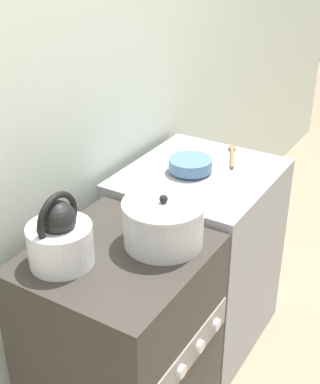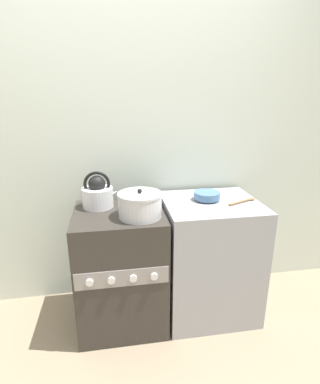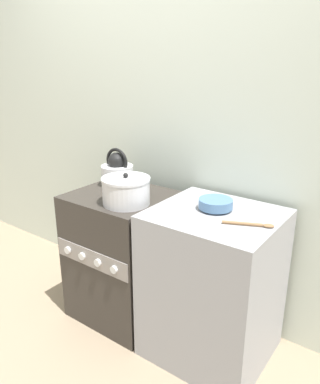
{
  "view_description": "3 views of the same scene",
  "coord_description": "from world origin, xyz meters",
  "px_view_note": "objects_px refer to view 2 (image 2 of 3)",
  "views": [
    {
      "loc": [
        -1.15,
        -0.59,
        1.8
      ],
      "look_at": [
        0.25,
        0.26,
        0.94
      ],
      "focal_mm": 50.0,
      "sensor_mm": 36.0,
      "label": 1
    },
    {
      "loc": [
        -0.03,
        -1.53,
        1.54
      ],
      "look_at": [
        0.27,
        0.26,
        0.95
      ],
      "focal_mm": 28.0,
      "sensor_mm": 36.0,
      "label": 2
    },
    {
      "loc": [
        1.44,
        -1.3,
        1.57
      ],
      "look_at": [
        0.31,
        0.25,
        0.91
      ],
      "focal_mm": 35.0,
      "sensor_mm": 36.0,
      "label": 3
    }
  ],
  "objects_px": {
    "kettle": "(98,194)",
    "cooking_pot": "(140,205)",
    "stove": "(121,268)",
    "enamel_bowl": "(207,195)"
  },
  "relations": [
    {
      "from": "kettle",
      "to": "cooking_pot",
      "type": "bearing_deg",
      "value": -39.63
    },
    {
      "from": "stove",
      "to": "cooking_pot",
      "type": "distance_m",
      "value": 0.51
    },
    {
      "from": "kettle",
      "to": "enamel_bowl",
      "type": "distance_m",
      "value": 0.74
    },
    {
      "from": "stove",
      "to": "enamel_bowl",
      "type": "xyz_separation_m",
      "value": [
        0.6,
        0.06,
        0.47
      ]
    },
    {
      "from": "stove",
      "to": "enamel_bowl",
      "type": "relative_size",
      "value": 4.65
    },
    {
      "from": "stove",
      "to": "cooking_pot",
      "type": "xyz_separation_m",
      "value": [
        0.13,
        -0.1,
        0.49
      ]
    },
    {
      "from": "stove",
      "to": "kettle",
      "type": "xyz_separation_m",
      "value": [
        -0.13,
        0.12,
        0.5
      ]
    },
    {
      "from": "cooking_pot",
      "to": "enamel_bowl",
      "type": "xyz_separation_m",
      "value": [
        0.47,
        0.16,
        -0.02
      ]
    },
    {
      "from": "kettle",
      "to": "cooking_pot",
      "type": "xyz_separation_m",
      "value": [
        0.26,
        -0.21,
        -0.01
      ]
    },
    {
      "from": "cooking_pot",
      "to": "kettle",
      "type": "bearing_deg",
      "value": 140.37
    }
  ]
}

